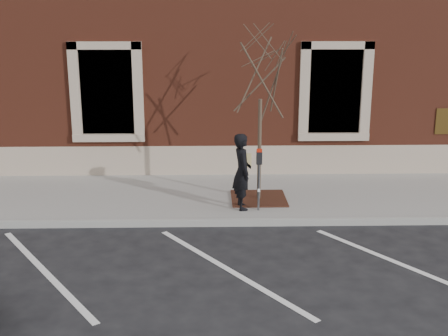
{
  "coord_description": "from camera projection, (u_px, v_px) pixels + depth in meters",
  "views": [
    {
      "loc": [
        -0.27,
        -11.24,
        4.24
      ],
      "look_at": [
        0.0,
        0.6,
        1.1
      ],
      "focal_mm": 45.0,
      "sensor_mm": 36.0,
      "label": 1
    }
  ],
  "objects": [
    {
      "name": "parking_meter",
      "position": [
        259.0,
        168.0,
        12.19
      ],
      "size": [
        0.13,
        0.1,
        1.39
      ],
      "rotation": [
        0.0,
        0.0,
        -0.37
      ],
      "color": "#595B60",
      "rests_on": "sidewalk_near"
    },
    {
      "name": "sapling",
      "position": [
        261.0,
        70.0,
        12.44
      ],
      "size": [
        2.58,
        2.58,
        4.29
      ],
      "color": "#4B392D",
      "rests_on": "sidewalk_near"
    },
    {
      "name": "sidewalk_near",
      "position": [
        223.0,
        197.0,
        13.63
      ],
      "size": [
        40.0,
        3.5,
        0.15
      ],
      "primitive_type": "cube",
      "color": "gray",
      "rests_on": "ground"
    },
    {
      "name": "ground",
      "position": [
        225.0,
        225.0,
        11.96
      ],
      "size": [
        120.0,
        120.0,
        0.0
      ],
      "primitive_type": "plane",
      "color": "#28282B",
      "rests_on": "ground"
    },
    {
      "name": "curb_near",
      "position": [
        225.0,
        222.0,
        11.89
      ],
      "size": [
        40.0,
        0.12,
        0.15
      ],
      "primitive_type": "cube",
      "color": "#9E9E99",
      "rests_on": "ground"
    },
    {
      "name": "building_civic",
      "position": [
        219.0,
        27.0,
        18.42
      ],
      "size": [
        40.0,
        8.62,
        8.0
      ],
      "color": "maroon",
      "rests_on": "ground"
    },
    {
      "name": "parking_stripes",
      "position": [
        228.0,
        269.0,
        9.83
      ],
      "size": [
        28.0,
        4.4,
        0.01
      ],
      "primitive_type": null,
      "color": "silver",
      "rests_on": "ground"
    },
    {
      "name": "man",
      "position": [
        242.0,
        172.0,
        12.35
      ],
      "size": [
        0.5,
        0.68,
        1.7
      ],
      "primitive_type": "imported",
      "rotation": [
        0.0,
        0.0,
        1.73
      ],
      "color": "black",
      "rests_on": "sidewalk_near"
    },
    {
      "name": "tree_grate",
      "position": [
        259.0,
        198.0,
        13.21
      ],
      "size": [
        1.28,
        1.28,
        0.03
      ],
      "primitive_type": "cube",
      "color": "#451F16",
      "rests_on": "sidewalk_near"
    }
  ]
}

